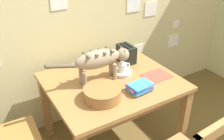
% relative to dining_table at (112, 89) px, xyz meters
% --- Properties ---
extents(wall_rear, '(4.74, 0.11, 2.50)m').
position_rel_dining_table_xyz_m(wall_rear, '(-0.01, 0.63, 0.61)').
color(wall_rear, beige).
rests_on(wall_rear, ground_plane).
extents(dining_table, '(1.12, 0.95, 0.73)m').
position_rel_dining_table_xyz_m(dining_table, '(0.00, 0.00, 0.00)').
color(dining_table, '#9C6D3A').
rests_on(dining_table, ground_plane).
extents(cat, '(0.75, 0.14, 0.30)m').
position_rel_dining_table_xyz_m(cat, '(-0.09, 0.04, 0.30)').
color(cat, '#988564').
rests_on(cat, dining_table).
extents(saucer_bowl, '(0.18, 0.18, 0.03)m').
position_rel_dining_table_xyz_m(saucer_bowl, '(0.13, 0.04, 0.11)').
color(saucer_bowl, '#BDB4A8').
rests_on(saucer_bowl, dining_table).
extents(coffee_mug, '(0.12, 0.08, 0.08)m').
position_rel_dining_table_xyz_m(coffee_mug, '(0.14, 0.04, 0.16)').
color(coffee_mug, white).
rests_on(coffee_mug, saucer_bowl).
extents(magazine, '(0.25, 0.20, 0.01)m').
position_rel_dining_table_xyz_m(magazine, '(0.38, -0.15, 0.09)').
color(magazine, '#D44839').
rests_on(magazine, dining_table).
extents(book_stack, '(0.21, 0.16, 0.07)m').
position_rel_dining_table_xyz_m(book_stack, '(0.10, -0.27, 0.12)').
color(book_stack, '#459F51').
rests_on(book_stack, dining_table).
extents(wicker_basket, '(0.29, 0.29, 0.10)m').
position_rel_dining_table_xyz_m(wicker_basket, '(-0.21, -0.21, 0.14)').
color(wicker_basket, olive).
rests_on(wicker_basket, dining_table).
extents(toaster, '(0.12, 0.20, 0.18)m').
position_rel_dining_table_xyz_m(toaster, '(0.31, 0.24, 0.18)').
color(toaster, black).
rests_on(toaster, dining_table).
extents(wooden_chair_far, '(0.43, 0.43, 0.94)m').
position_rel_dining_table_xyz_m(wooden_chair_far, '(-0.94, 0.04, -0.18)').
color(wooden_chair_far, olive).
rests_on(wooden_chair_far, ground_plane).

